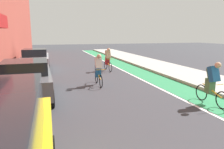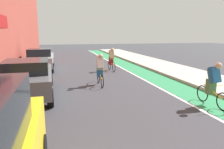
{
  "view_description": "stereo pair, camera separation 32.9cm",
  "coord_description": "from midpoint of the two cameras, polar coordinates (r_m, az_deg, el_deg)",
  "views": [
    {
      "loc": [
        -2.34,
        1.86,
        2.56
      ],
      "look_at": [
        0.04,
        9.89,
        0.95
      ],
      "focal_mm": 34.09,
      "sensor_mm": 36.0,
      "label": 1
    },
    {
      "loc": [
        -2.02,
        1.77,
        2.56
      ],
      "look_at": [
        0.04,
        9.89,
        0.95
      ],
      "focal_mm": 34.09,
      "sensor_mm": 36.0,
      "label": 2
    }
  ],
  "objects": [
    {
      "name": "ground_plane",
      "position": [
        13.04,
        -4.35,
        -0.49
      ],
      "size": [
        80.99,
        80.99,
        0.0
      ],
      "primitive_type": "plane",
      "color": "#38383D"
    },
    {
      "name": "bike_lane_paint",
      "position": [
        15.88,
        7.03,
        1.52
      ],
      "size": [
        1.6,
        36.81,
        0.0
      ],
      "primitive_type": "cube",
      "color": "#2D8451",
      "rests_on": "ground"
    },
    {
      "name": "lane_divider_stripe",
      "position": [
        15.58,
        3.94,
        1.39
      ],
      "size": [
        0.12,
        36.81,
        0.0
      ],
      "primitive_type": "cube",
      "color": "white",
      "rests_on": "ground"
    },
    {
      "name": "sidewalk_right",
      "position": [
        16.86,
        14.54,
        2.03
      ],
      "size": [
        3.12,
        36.81,
        0.14
      ],
      "primitive_type": "cube",
      "color": "#A8A59E",
      "rests_on": "ground"
    },
    {
      "name": "parked_sedan_gray",
      "position": [
        9.34,
        -20.75,
        -0.8
      ],
      "size": [
        2.08,
        4.5,
        1.53
      ],
      "color": "#595B60",
      "rests_on": "ground"
    },
    {
      "name": "parked_sedan_silver",
      "position": [
        16.14,
        -18.13,
        4.02
      ],
      "size": [
        1.85,
        4.55,
        1.53
      ],
      "color": "#9EA0A8",
      "rests_on": "ground"
    },
    {
      "name": "cyclist_mid",
      "position": [
        8.45,
        26.46,
        -2.01
      ],
      "size": [
        0.48,
        1.68,
        1.59
      ],
      "color": "black",
      "rests_on": "ground"
    },
    {
      "name": "cyclist_trailing",
      "position": [
        10.64,
        -2.33,
        1.37
      ],
      "size": [
        0.48,
        1.68,
        1.6
      ],
      "color": "black",
      "rests_on": "ground"
    },
    {
      "name": "cyclist_far",
      "position": [
        14.9,
        0.48,
        4.11
      ],
      "size": [
        0.48,
        1.69,
        1.6
      ],
      "color": "black",
      "rests_on": "ground"
    }
  ]
}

